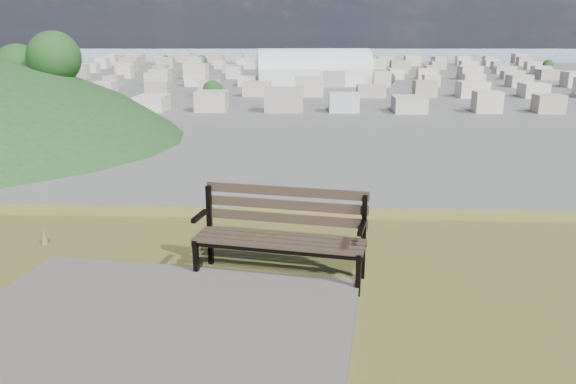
{
  "coord_description": "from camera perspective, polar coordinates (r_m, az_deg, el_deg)",
  "views": [
    {
      "loc": [
        -0.94,
        -2.75,
        27.27
      ],
      "look_at": [
        -1.23,
        4.19,
        25.3
      ],
      "focal_mm": 35.0,
      "sensor_mm": 36.0,
      "label": 1
    }
  ],
  "objects": [
    {
      "name": "city_trees",
      "position": [
        323.54,
        -2.18,
        11.87
      ],
      "size": [
        406.52,
        387.2,
        9.98
      ],
      "color": "#322519",
      "rests_on": "ground"
    },
    {
      "name": "far_hills",
      "position": [
        1406.96,
        -0.06,
        15.78
      ],
      "size": [
        2050.0,
        340.0,
        60.0
      ],
      "color": "#8B9CAC",
      "rests_on": "ground"
    },
    {
      "name": "city_blocks",
      "position": [
        397.91,
        2.57,
        12.41
      ],
      "size": [
        395.0,
        361.0,
        7.0
      ],
      "color": "beige",
      "rests_on": "ground"
    },
    {
      "name": "park_bench",
      "position": [
        5.35,
        -0.67,
        -3.77
      ],
      "size": [
        1.68,
        0.81,
        0.84
      ],
      "rotation": [
        0.0,
        0.0,
        -0.19
      ],
      "color": "#3D3123",
      "rests_on": "hilltop_mesa"
    },
    {
      "name": "arena",
      "position": [
        310.38,
        2.62,
        11.91
      ],
      "size": [
        62.71,
        32.32,
        25.39
      ],
      "rotation": [
        0.0,
        0.0,
        0.12
      ],
      "color": "silver",
      "rests_on": "ground"
    },
    {
      "name": "bay_water",
      "position": [
        903.17,
        2.52,
        14.11
      ],
      "size": [
        2400.0,
        700.0,
        0.12
      ],
      "primitive_type": "cube",
      "color": "gray",
      "rests_on": "ground"
    }
  ]
}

